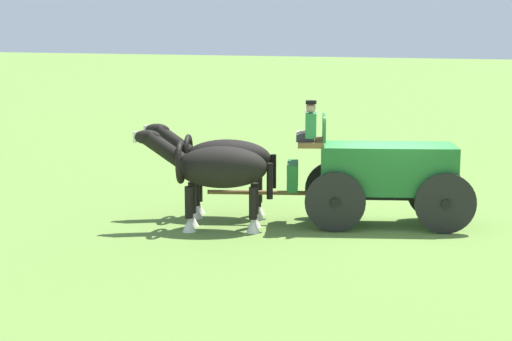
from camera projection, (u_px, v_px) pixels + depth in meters
The scene contains 4 objects.
ground_plane at pixel (386, 225), 18.98m from camera, with size 220.00×220.00×0.00m, color olive.
show_wagon at pixel (380, 170), 18.78m from camera, with size 5.86×2.93×2.86m.
draft_horse_near at pixel (215, 169), 18.35m from camera, with size 2.97×1.62×2.22m.
draft_horse_off at pixel (221, 161), 19.63m from camera, with size 3.01×1.62×2.21m.
Camera 1 is at (-5.04, 18.05, 4.41)m, focal length 58.42 mm.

